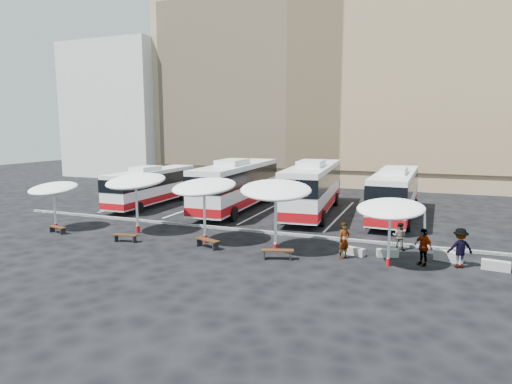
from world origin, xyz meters
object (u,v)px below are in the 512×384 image
(sunshade_3, at_px, (276,190))
(passenger_2, at_px, (423,247))
(wood_bench_0, at_px, (57,228))
(sunshade_4, at_px, (391,209))
(conc_bench_2, at_px, (448,256))
(bus_0, at_px, (152,185))
(sunshade_0, at_px, (53,189))
(bus_2, at_px, (313,186))
(wood_bench_1, at_px, (125,236))
(sunshade_1, at_px, (136,181))
(wood_bench_2, at_px, (207,241))
(conc_bench_0, at_px, (354,251))
(bus_1, at_px, (238,184))
(conc_bench_3, at_px, (496,265))
(sunshade_2, at_px, (204,187))
(wood_bench_3, at_px, (277,252))
(bus_3, at_px, (395,192))
(passenger_3, at_px, (460,248))
(conc_bench_1, at_px, (387,253))
(passenger_0, at_px, (344,241))
(passenger_1, at_px, (399,236))

(sunshade_3, height_order, passenger_2, sunshade_3)
(wood_bench_0, bearing_deg, sunshade_4, 2.45)
(sunshade_4, relative_size, conc_bench_2, 2.86)
(bus_0, xyz_separation_m, sunshade_0, (-0.70, -9.87, 0.94))
(bus_0, distance_m, bus_2, 13.81)
(conc_bench_2, bearing_deg, wood_bench_1, -170.62)
(bus_0, distance_m, wood_bench_0, 10.80)
(sunshade_1, relative_size, wood_bench_2, 2.39)
(sunshade_4, distance_m, conc_bench_0, 3.37)
(bus_1, distance_m, conc_bench_3, 19.85)
(sunshade_4, xyz_separation_m, conc_bench_2, (2.74, 1.85, -2.55))
(sunshade_0, relative_size, sunshade_2, 0.74)
(wood_bench_2, xyz_separation_m, wood_bench_3, (4.27, -0.57, 0.00))
(sunshade_4, xyz_separation_m, wood_bench_3, (-5.29, -0.97, -2.41))
(bus_3, bearing_deg, conc_bench_3, -61.84)
(wood_bench_2, relative_size, conc_bench_0, 1.56)
(passenger_3, bearing_deg, wood_bench_1, -13.17)
(sunshade_2, height_order, passenger_2, sunshade_2)
(bus_0, height_order, conc_bench_2, bus_0)
(bus_2, bearing_deg, bus_3, -1.73)
(wood_bench_2, distance_m, conc_bench_1, 9.61)
(wood_bench_0, xyz_separation_m, conc_bench_1, (19.83, 2.39, -0.12))
(passenger_3, bearing_deg, conc_bench_1, -29.25)
(sunshade_3, xyz_separation_m, conc_bench_0, (4.04, 0.93, -3.14))
(sunshade_2, xyz_separation_m, conc_bench_2, (12.96, 1.30, -3.00))
(sunshade_2, distance_m, conc_bench_3, 15.26)
(wood_bench_2, bearing_deg, wood_bench_3, -7.55)
(bus_3, bearing_deg, bus_2, -175.22)
(sunshade_2, bearing_deg, wood_bench_3, -17.17)
(bus_2, xyz_separation_m, wood_bench_2, (-3.00, -11.88, -1.76))
(sunshade_2, relative_size, wood_bench_3, 2.57)
(wood_bench_3, xyz_separation_m, conc_bench_2, (8.03, 2.82, -0.14))
(bus_3, xyz_separation_m, sunshade_3, (-5.31, -11.50, 1.39))
(sunshade_1, distance_m, conc_bench_0, 13.91)
(conc_bench_2, distance_m, conc_bench_3, 2.10)
(bus_1, distance_m, passenger_3, 18.53)
(sunshade_4, xyz_separation_m, wood_bench_1, (-14.62, -1.01, -2.45))
(bus_3, distance_m, passenger_0, 11.55)
(passenger_1, bearing_deg, passenger_0, 58.63)
(bus_1, bearing_deg, sunshade_3, -59.16)
(sunshade_2, xyz_separation_m, wood_bench_2, (0.66, -0.96, -2.87))
(sunshade_2, bearing_deg, bus_2, 71.46)
(sunshade_4, xyz_separation_m, passenger_2, (1.53, 0.73, -1.89))
(sunshade_4, relative_size, passenger_3, 1.98)
(sunshade_4, bearing_deg, sunshade_1, 175.79)
(bus_2, distance_m, passenger_1, 10.93)
(conc_bench_1, bearing_deg, conc_bench_0, -168.71)
(conc_bench_1, bearing_deg, sunshade_2, -174.45)
(conc_bench_1, xyz_separation_m, conc_bench_2, (2.88, 0.32, 0.05))
(conc_bench_1, bearing_deg, passenger_1, 73.09)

